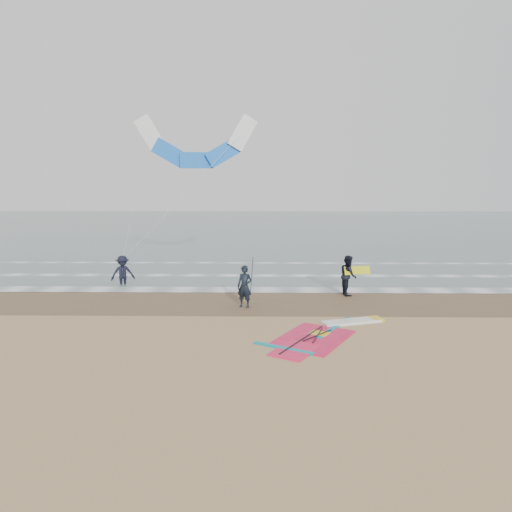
{
  "coord_description": "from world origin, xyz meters",
  "views": [
    {
      "loc": [
        -0.22,
        -13.96,
        5.01
      ],
      "look_at": [
        -0.51,
        5.0,
        2.2
      ],
      "focal_mm": 32.0,
      "sensor_mm": 36.0,
      "label": 1
    }
  ],
  "objects_px": {
    "person_standing": "(245,286)",
    "person_walking": "(348,275)",
    "person_wading": "(123,267)",
    "surf_kite": "(196,147)",
    "windsurf_rig": "(325,333)"
  },
  "relations": [
    {
      "from": "person_walking",
      "to": "person_wading",
      "type": "bearing_deg",
      "value": 76.3
    },
    {
      "from": "person_walking",
      "to": "surf_kite",
      "type": "bearing_deg",
      "value": 55.63
    },
    {
      "from": "windsurf_rig",
      "to": "surf_kite",
      "type": "distance_m",
      "value": 14.27
    },
    {
      "from": "surf_kite",
      "to": "windsurf_rig",
      "type": "bearing_deg",
      "value": -61.11
    },
    {
      "from": "person_standing",
      "to": "person_walking",
      "type": "height_order",
      "value": "person_walking"
    },
    {
      "from": "windsurf_rig",
      "to": "person_standing",
      "type": "bearing_deg",
      "value": 129.17
    },
    {
      "from": "surf_kite",
      "to": "person_wading",
      "type": "bearing_deg",
      "value": -144.31
    },
    {
      "from": "person_standing",
      "to": "person_wading",
      "type": "bearing_deg",
      "value": 167.19
    },
    {
      "from": "person_standing",
      "to": "person_walking",
      "type": "xyz_separation_m",
      "value": [
        4.81,
        2.35,
        0.05
      ]
    },
    {
      "from": "person_wading",
      "to": "surf_kite",
      "type": "relative_size",
      "value": 0.24
    },
    {
      "from": "windsurf_rig",
      "to": "person_wading",
      "type": "distance_m",
      "value": 12.57
    },
    {
      "from": "person_standing",
      "to": "surf_kite",
      "type": "bearing_deg",
      "value": 134.38
    },
    {
      "from": "windsurf_rig",
      "to": "person_walking",
      "type": "xyz_separation_m",
      "value": [
        1.86,
        5.97,
        0.92
      ]
    },
    {
      "from": "surf_kite",
      "to": "person_walking",
      "type": "bearing_deg",
      "value": -31.5
    },
    {
      "from": "person_standing",
      "to": "windsurf_rig",
      "type": "bearing_deg",
      "value": -29.14
    }
  ]
}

